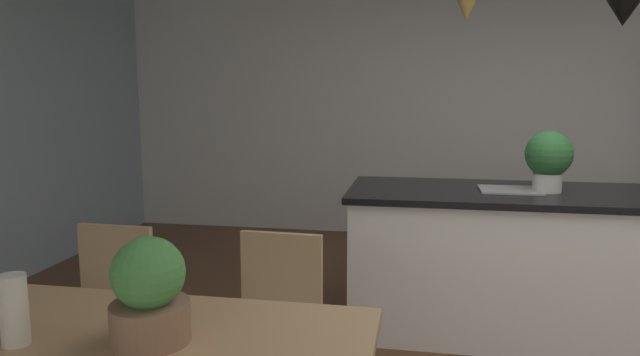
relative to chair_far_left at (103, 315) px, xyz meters
name	(u,v)px	position (x,y,z in m)	size (l,w,h in m)	color
wall_back_kitchen	(512,107)	(2.33, 3.67, 0.88)	(10.00, 0.12, 2.70)	silver
chair_far_left	(103,315)	(0.00, 0.00, 0.00)	(0.41, 0.41, 0.87)	tan
chair_far_right	(273,328)	(0.82, 0.00, 0.00)	(0.42, 0.42, 0.87)	tan
kitchen_island	(528,261)	(2.11, 1.27, -0.01)	(2.22, 0.86, 0.91)	white
pendant_over_island_main	(467,3)	(1.68, 1.27, 1.54)	(0.19, 0.19, 0.79)	black
pendant_over_island_aux	(624,8)	(2.54, 1.27, 1.49)	(0.24, 0.24, 0.83)	black
potted_plant_on_island	(549,158)	(2.19, 1.27, 0.63)	(0.28, 0.28, 0.37)	beige
potted_plant_on_table	(149,293)	(0.64, -0.76, 0.43)	(0.24, 0.24, 0.33)	#8C664C
vase_on_dining_table	(14,310)	(0.25, -0.85, 0.38)	(0.08, 0.08, 0.22)	silver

